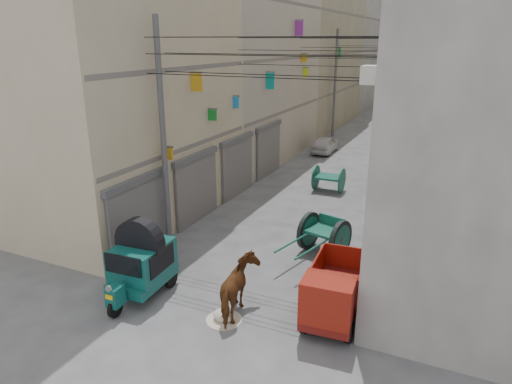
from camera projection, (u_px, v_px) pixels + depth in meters
The scene contains 18 objects.
ground at pixel (149, 374), 10.37m from camera, with size 140.00×140.00×0.00m, color #48484B.
building_row_left at pixel (307, 49), 40.88m from camera, with size 8.00×62.00×14.00m.
building_row_right at pixel (508, 50), 34.53m from camera, with size 8.00×62.00×14.00m.
end_cap_building at pixel (432, 45), 65.14m from camera, with size 22.00×10.00×13.00m, color gray.
shutters_left at pixel (219, 175), 20.39m from camera, with size 0.18×14.40×2.88m.
signboards at pixel (364, 105), 27.94m from camera, with size 8.22×40.52×5.67m.
ac_units at pixel (397, 32), 13.16m from camera, with size 0.70×6.55×3.35m.
utility_poles at pixel (346, 105), 23.74m from camera, with size 7.40×22.20×8.00m.
overhead_cables at pixel (335, 50), 20.62m from camera, with size 7.40×22.52×1.12m.
auto_rickshaw at pixel (141, 261), 13.35m from camera, with size 1.59×2.63×1.82m.
tonga_cart at pixel (324, 234), 16.03m from camera, with size 1.89×3.25×1.38m.
mini_truck at pixel (333, 297), 11.99m from camera, with size 1.52×3.03×1.66m.
second_cart at pixel (329, 178), 22.71m from camera, with size 1.43×1.27×1.25m.
feed_sack at pixel (224, 315), 12.32m from camera, with size 0.61×0.49×0.31m, color beige.
horse at pixel (239, 289), 12.38m from camera, with size 0.86×1.88×1.59m, color brown.
distant_car_white at pixel (325, 144), 30.59m from camera, with size 1.31×3.26×1.11m, color silver.
distant_car_grey at pixel (424, 126), 36.90m from camera, with size 1.30×3.72×1.22m, color slate.
distant_car_green at pixel (398, 114), 42.54m from camera, with size 1.77×4.35×1.26m, color #22643F.
Camera 1 is at (5.79, -6.71, 7.22)m, focal length 32.00 mm.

